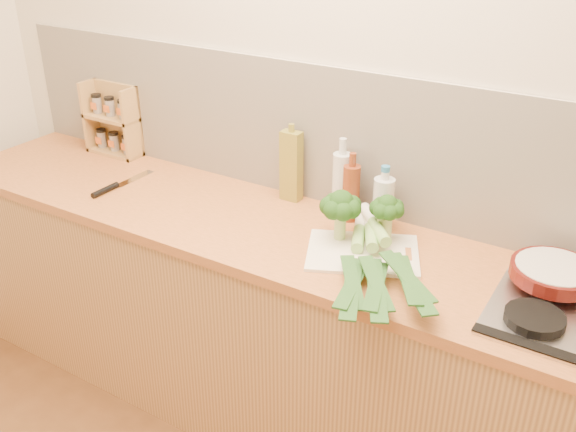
% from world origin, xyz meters
% --- Properties ---
extents(room_shell, '(3.50, 3.50, 3.50)m').
position_xyz_m(room_shell, '(0.00, 1.49, 1.17)').
color(room_shell, beige).
rests_on(room_shell, ground).
extents(counter, '(3.20, 0.62, 0.90)m').
position_xyz_m(counter, '(0.00, 1.20, 0.45)').
color(counter, tan).
rests_on(counter, ground).
extents(chopping_board, '(0.45, 0.41, 0.01)m').
position_xyz_m(chopping_board, '(0.28, 1.19, 0.91)').
color(chopping_board, white).
rests_on(chopping_board, counter).
extents(broccoli_left, '(0.15, 0.15, 0.18)m').
position_xyz_m(broccoli_left, '(0.17, 1.23, 1.04)').
color(broccoli_left, '#AAC573').
rests_on(broccoli_left, chopping_board).
extents(broccoli_right, '(0.12, 0.12, 0.17)m').
position_xyz_m(broccoli_right, '(0.31, 1.30, 1.03)').
color(broccoli_right, '#AAC573').
rests_on(broccoli_right, chopping_board).
extents(leek_front, '(0.29, 0.63, 0.04)m').
position_xyz_m(leek_front, '(0.28, 1.15, 0.93)').
color(leek_front, white).
rests_on(leek_front, chopping_board).
extents(leek_mid, '(0.35, 0.62, 0.04)m').
position_xyz_m(leek_mid, '(0.33, 1.16, 0.95)').
color(leek_mid, white).
rests_on(leek_mid, chopping_board).
extents(leek_back, '(0.48, 0.54, 0.04)m').
position_xyz_m(leek_back, '(0.36, 1.19, 0.97)').
color(leek_back, white).
rests_on(leek_back, chopping_board).
extents(chefs_knife, '(0.04, 0.33, 0.02)m').
position_xyz_m(chefs_knife, '(-0.83, 1.13, 0.91)').
color(chefs_knife, silver).
rests_on(chefs_knife, counter).
extents(skillet, '(0.38, 0.26, 0.05)m').
position_xyz_m(skillet, '(0.87, 1.30, 0.96)').
color(skillet, '#52120D').
rests_on(skillet, gas_hob).
extents(spice_rack, '(0.27, 0.11, 0.33)m').
position_xyz_m(spice_rack, '(-1.11, 1.44, 1.04)').
color(spice_rack, tan).
rests_on(spice_rack, counter).
extents(oil_tin, '(0.08, 0.05, 0.31)m').
position_xyz_m(oil_tin, '(-0.15, 1.44, 1.04)').
color(oil_tin, olive).
rests_on(oil_tin, counter).
extents(glass_bottle, '(0.07, 0.07, 0.30)m').
position_xyz_m(glass_bottle, '(0.07, 1.43, 1.03)').
color(glass_bottle, silver).
rests_on(glass_bottle, counter).
extents(amber_bottle, '(0.06, 0.06, 0.27)m').
position_xyz_m(amber_bottle, '(0.13, 1.40, 1.01)').
color(amber_bottle, maroon).
rests_on(amber_bottle, counter).
extents(water_bottle, '(0.08, 0.08, 0.22)m').
position_xyz_m(water_bottle, '(0.26, 1.40, 0.99)').
color(water_bottle, silver).
rests_on(water_bottle, counter).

